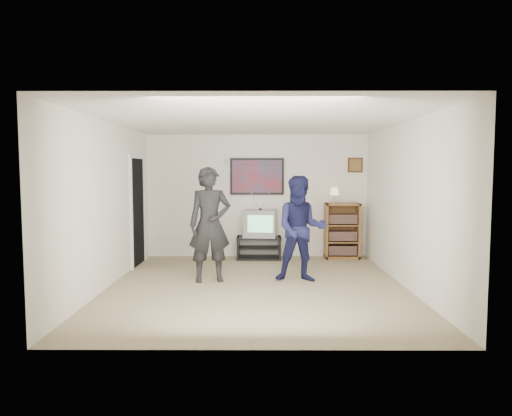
{
  "coord_description": "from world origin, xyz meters",
  "views": [
    {
      "loc": [
        0.02,
        -6.84,
        1.74
      ],
      "look_at": [
        -0.01,
        0.63,
        1.15
      ],
      "focal_mm": 32.0,
      "sensor_mm": 36.0,
      "label": 1
    }
  ],
  "objects_px": {
    "crt_television": "(260,223)",
    "person_short": "(301,229)",
    "media_stand": "(259,248)",
    "person_tall": "(210,225)",
    "bookshelf": "(342,231)"
  },
  "relations": [
    {
      "from": "person_tall",
      "to": "media_stand",
      "type": "bearing_deg",
      "value": 54.65
    },
    {
      "from": "media_stand",
      "to": "person_tall",
      "type": "distance_m",
      "value": 2.17
    },
    {
      "from": "crt_television",
      "to": "person_tall",
      "type": "bearing_deg",
      "value": -106.18
    },
    {
      "from": "bookshelf",
      "to": "person_tall",
      "type": "height_order",
      "value": "person_tall"
    },
    {
      "from": "person_tall",
      "to": "person_short",
      "type": "relative_size",
      "value": 1.08
    },
    {
      "from": "crt_television",
      "to": "bookshelf",
      "type": "xyz_separation_m",
      "value": [
        1.65,
        0.05,
        -0.16
      ]
    },
    {
      "from": "media_stand",
      "to": "person_tall",
      "type": "xyz_separation_m",
      "value": [
        -0.78,
        -1.9,
        0.69
      ]
    },
    {
      "from": "crt_television",
      "to": "bookshelf",
      "type": "relative_size",
      "value": 0.57
    },
    {
      "from": "media_stand",
      "to": "crt_television",
      "type": "relative_size",
      "value": 1.41
    },
    {
      "from": "media_stand",
      "to": "bookshelf",
      "type": "xyz_separation_m",
      "value": [
        1.67,
        0.05,
        0.34
      ]
    },
    {
      "from": "bookshelf",
      "to": "person_short",
      "type": "bearing_deg",
      "value": -117.46
    },
    {
      "from": "bookshelf",
      "to": "person_short",
      "type": "height_order",
      "value": "person_short"
    },
    {
      "from": "media_stand",
      "to": "person_short",
      "type": "xyz_separation_m",
      "value": [
        0.66,
        -1.89,
        0.62
      ]
    },
    {
      "from": "crt_television",
      "to": "person_short",
      "type": "xyz_separation_m",
      "value": [
        0.64,
        -1.89,
        0.13
      ]
    },
    {
      "from": "bookshelf",
      "to": "media_stand",
      "type": "bearing_deg",
      "value": -178.29
    }
  ]
}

